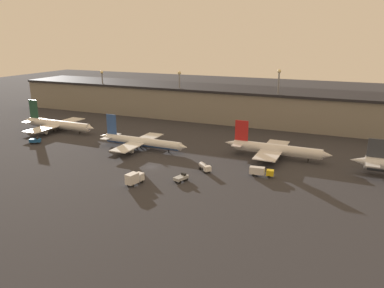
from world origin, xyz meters
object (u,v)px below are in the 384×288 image
at_px(service_vehicle_1, 134,178).
at_px(service_vehicle_2, 35,141).
at_px(airplane_0, 58,124).
at_px(airplane_2, 275,149).
at_px(service_vehicle_4, 261,171).
at_px(airplane_1, 141,142).
at_px(service_vehicle_0, 181,178).
at_px(service_vehicle_3, 205,167).

bearing_deg(service_vehicle_1, service_vehicle_2, 82.15).
height_order(airplane_0, airplane_2, airplane_0).
relative_size(airplane_2, service_vehicle_4, 5.07).
xyz_separation_m(airplane_1, service_vehicle_1, (18.04, -34.27, -0.83)).
height_order(service_vehicle_1, service_vehicle_4, service_vehicle_1).
distance_m(airplane_2, service_vehicle_2, 100.84).
distance_m(service_vehicle_0, service_vehicle_2, 77.22).
bearing_deg(service_vehicle_1, service_vehicle_4, -44.94).
xyz_separation_m(service_vehicle_2, service_vehicle_4, (98.04, -0.10, 0.41)).
bearing_deg(airplane_2, service_vehicle_2, -166.90).
distance_m(service_vehicle_0, service_vehicle_3, 12.05).
bearing_deg(airplane_0, service_vehicle_4, -10.48).
bearing_deg(airplane_2, service_vehicle_3, -127.62).
distance_m(service_vehicle_2, service_vehicle_3, 79.41).
bearing_deg(airplane_2, airplane_1, -168.70).
relative_size(airplane_2, service_vehicle_1, 6.13).
xyz_separation_m(airplane_1, service_vehicle_4, (52.49, -11.68, -1.18)).
relative_size(airplane_0, service_vehicle_3, 7.79).
height_order(airplane_0, service_vehicle_3, airplane_0).
height_order(airplane_2, service_vehicle_2, airplane_2).
xyz_separation_m(airplane_0, service_vehicle_1, (70.21, -43.66, -1.21)).
relative_size(service_vehicle_3, service_vehicle_4, 0.70).
height_order(airplane_2, service_vehicle_3, airplane_2).
relative_size(airplane_2, service_vehicle_3, 7.28).
xyz_separation_m(airplane_1, service_vehicle_0, (30.31, -25.91, -1.78)).
bearing_deg(service_vehicle_3, service_vehicle_2, -140.55).
distance_m(service_vehicle_0, service_vehicle_1, 14.88).
bearing_deg(airplane_0, service_vehicle_2, -71.60).
relative_size(airplane_1, service_vehicle_1, 6.25).
height_order(airplane_0, airplane_1, airplane_0).
xyz_separation_m(service_vehicle_1, service_vehicle_4, (34.44, 22.60, -0.35)).
bearing_deg(service_vehicle_3, airplane_2, 92.95).
height_order(service_vehicle_0, service_vehicle_4, service_vehicle_4).
distance_m(airplane_0, service_vehicle_4, 106.77).
bearing_deg(service_vehicle_4, airplane_1, 161.36).
distance_m(airplane_0, service_vehicle_1, 82.69).
bearing_deg(service_vehicle_0, airplane_0, 84.17).
bearing_deg(airplane_1, service_vehicle_1, -61.34).
xyz_separation_m(airplane_0, airplane_2, (105.16, 0.34, 0.01)).
relative_size(service_vehicle_0, service_vehicle_1, 0.82).
bearing_deg(service_vehicle_3, airplane_1, -161.57).
xyz_separation_m(airplane_2, service_vehicle_4, (-0.50, -21.41, -1.57)).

